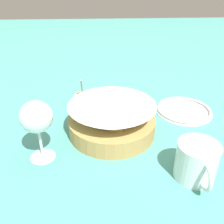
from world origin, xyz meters
The scene contains 6 objects.
ground_plane centered at (0.00, 0.00, 0.00)m, with size 4.00×4.00×0.00m, color teal.
food_basket centered at (-0.02, -0.01, 0.04)m, with size 0.25×0.25×0.09m.
sauce_cup centered at (-0.21, -0.10, 0.02)m, with size 0.07×0.06×0.11m.
wine_glass centered at (0.08, -0.19, 0.12)m, with size 0.08×0.08×0.16m.
beer_mug centered at (0.17, 0.17, 0.04)m, with size 0.13×0.09×0.09m.
side_plate centered at (-0.13, 0.24, 0.01)m, with size 0.19×0.19×0.01m.
Camera 1 is at (0.58, -0.05, 0.42)m, focal length 40.00 mm.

